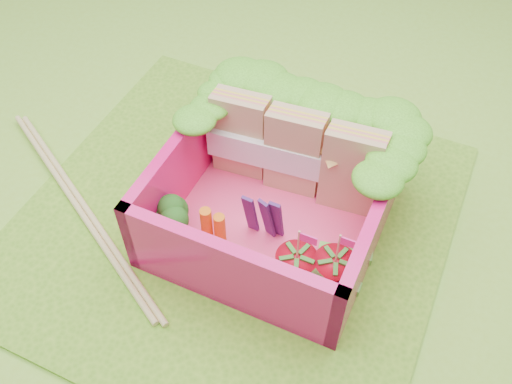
{
  "coord_description": "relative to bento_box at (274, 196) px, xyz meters",
  "views": [
    {
      "loc": [
        1.05,
        -1.94,
        2.94
      ],
      "look_at": [
        0.12,
        0.08,
        0.28
      ],
      "focal_mm": 40.0,
      "sensor_mm": 36.0,
      "label": 1
    }
  ],
  "objects": [
    {
      "name": "bento_floor",
      "position": [
        0.0,
        0.0,
        -0.25
      ],
      "size": [
        1.3,
        1.3,
        0.05
      ],
      "primitive_type": "cube",
      "color": "#FF417B",
      "rests_on": "placemat"
    },
    {
      "name": "bento_box",
      "position": [
        0.0,
        0.0,
        0.0
      ],
      "size": [
        1.3,
        1.3,
        0.55
      ],
      "color": "#E7136B",
      "rests_on": "placemat"
    },
    {
      "name": "ground",
      "position": [
        -0.24,
        -0.08,
        -0.31
      ],
      "size": [
        14.0,
        14.0,
        0.0
      ],
      "primitive_type": "plane",
      "color": "#83B733",
      "rests_on": "ground"
    },
    {
      "name": "snap_peas",
      "position": [
        0.39,
        -0.24,
        -0.2
      ],
      "size": [
        0.64,
        0.5,
        0.05
      ],
      "color": "#5FAC36",
      "rests_on": "bento_floor"
    },
    {
      "name": "placemat",
      "position": [
        -0.24,
        -0.08,
        -0.29
      ],
      "size": [
        2.6,
        2.6,
        0.03
      ],
      "primitive_type": "cube",
      "color": "#599621",
      "rests_on": "ground"
    },
    {
      "name": "strawberry_left",
      "position": [
        0.29,
        -0.36,
        -0.1
      ],
      "size": [
        0.24,
        0.24,
        0.48
      ],
      "color": "red",
      "rests_on": "bento_floor"
    },
    {
      "name": "carrot_sticks",
      "position": [
        -0.26,
        -0.31,
        -0.09
      ],
      "size": [
        0.15,
        0.09,
        0.28
      ],
      "color": "orange",
      "rests_on": "bento_floor"
    },
    {
      "name": "lettuce_ruffle",
      "position": [
        -0.0,
        0.47,
        0.33
      ],
      "size": [
        1.43,
        0.76,
        0.11
      ],
      "color": "#397F17",
      "rests_on": "bento_box"
    },
    {
      "name": "chopsticks",
      "position": [
        -1.18,
        -0.41,
        -0.25
      ],
      "size": [
        1.88,
        1.07,
        0.04
      ],
      "color": "#D7B976",
      "rests_on": "placemat"
    },
    {
      "name": "sandwich_stack",
      "position": [
        0.01,
        0.32,
        0.08
      ],
      "size": [
        1.13,
        0.27,
        0.62
      ],
      "color": "tan",
      "rests_on": "bento_floor"
    },
    {
      "name": "broccoli",
      "position": [
        -0.51,
        -0.35,
        -0.05
      ],
      "size": [
        0.32,
        0.32,
        0.26
      ],
      "color": "#628E45",
      "rests_on": "bento_floor"
    },
    {
      "name": "strawberry_right",
      "position": [
        0.49,
        -0.29,
        -0.1
      ],
      "size": [
        0.24,
        0.24,
        0.48
      ],
      "color": "red",
      "rests_on": "bento_floor"
    },
    {
      "name": "purple_wedges",
      "position": [
        0.0,
        -0.15,
        -0.04
      ],
      "size": [
        0.23,
        0.05,
        0.38
      ],
      "color": "#39164F",
      "rests_on": "bento_floor"
    }
  ]
}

